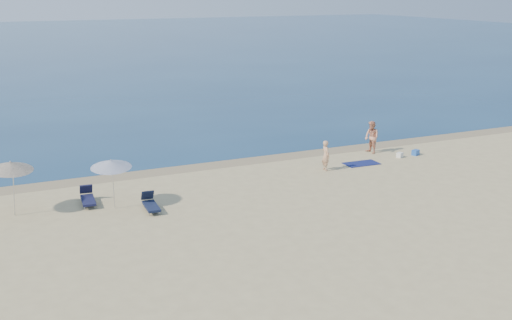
% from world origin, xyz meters
% --- Properties ---
extents(sea, '(240.00, 160.00, 0.01)m').
position_xyz_m(sea, '(0.00, 100.00, 0.00)').
color(sea, navy).
rests_on(sea, ground).
extents(wet_sand_strip, '(240.00, 1.60, 0.00)m').
position_xyz_m(wet_sand_strip, '(0.00, 19.40, 0.00)').
color(wet_sand_strip, '#847254').
rests_on(wet_sand_strip, ground).
extents(person_left, '(0.42, 0.61, 1.60)m').
position_xyz_m(person_left, '(1.87, 15.96, 0.80)').
color(person_left, tan).
rests_on(person_left, ground).
extents(person_right, '(0.77, 0.96, 1.87)m').
position_xyz_m(person_right, '(6.13, 17.94, 0.94)').
color(person_right, tan).
rests_on(person_right, ground).
extents(beach_towel, '(1.94, 1.13, 0.03)m').
position_xyz_m(beach_towel, '(4.30, 16.20, 0.02)').
color(beach_towel, '#0E1447').
rests_on(beach_towel, ground).
extents(white_bag, '(0.41, 0.39, 0.28)m').
position_xyz_m(white_bag, '(7.02, 16.42, 0.14)').
color(white_bag, silver).
rests_on(white_bag, ground).
extents(blue_cooler, '(0.51, 0.45, 0.30)m').
position_xyz_m(blue_cooler, '(8.17, 16.47, 0.15)').
color(blue_cooler, blue).
rests_on(blue_cooler, ground).
extents(umbrella_near, '(2.17, 2.18, 2.28)m').
position_xyz_m(umbrella_near, '(-9.60, 14.75, 1.98)').
color(umbrella_near, silver).
rests_on(umbrella_near, ground).
extents(umbrella_far, '(2.36, 2.38, 2.46)m').
position_xyz_m(umbrella_far, '(-13.56, 15.66, 2.13)').
color(umbrella_far, silver).
rests_on(umbrella_far, ground).
extents(lounger_left, '(0.71, 1.75, 0.75)m').
position_xyz_m(lounger_left, '(-10.52, 15.72, 0.27)').
color(lounger_left, '#141739').
rests_on(lounger_left, ground).
extents(lounger_right, '(0.64, 1.67, 0.72)m').
position_xyz_m(lounger_right, '(-8.21, 13.77, 0.26)').
color(lounger_right, '#131A34').
rests_on(lounger_right, ground).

